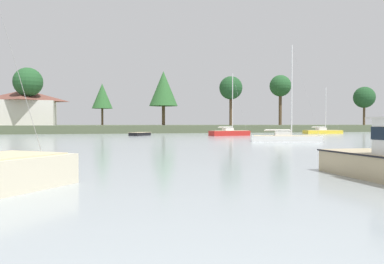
# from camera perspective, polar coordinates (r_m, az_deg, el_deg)

# --- Properties ---
(far_shore_bank) EXTENTS (201.45, 40.45, 1.47)m
(far_shore_bank) POSITION_cam_1_polar(r_m,az_deg,el_deg) (89.08, -10.15, 0.57)
(far_shore_bank) COLOR #4C563D
(far_shore_bank) RESTS_ON ground
(sailboat_white) EXTENTS (6.88, 4.50, 10.02)m
(sailboat_white) POSITION_cam_1_polar(r_m,az_deg,el_deg) (38.69, 14.07, -1.11)
(sailboat_white) COLOR white
(sailboat_white) RESTS_ON ground
(dinghy_black) EXTENTS (3.76, 3.77, 0.69)m
(dinghy_black) POSITION_cam_1_polar(r_m,az_deg,el_deg) (56.97, -7.93, -0.38)
(dinghy_black) COLOR black
(dinghy_black) RESTS_ON ground
(sailboat_red) EXTENTS (6.50, 2.90, 9.85)m
(sailboat_red) POSITION_cam_1_polar(r_m,az_deg,el_deg) (56.33, 5.73, -0.35)
(sailboat_red) COLOR #B2231E
(sailboat_red) RESTS_ON ground
(sailboat_yellow) EXTENTS (7.08, 2.32, 8.87)m
(sailboat_yellow) POSITION_cam_1_polar(r_m,az_deg,el_deg) (71.69, 19.25, -0.08)
(sailboat_yellow) COLOR gold
(sailboat_yellow) RESTS_ON ground
(mooring_buoy_white) EXTENTS (0.42, 0.42, 0.47)m
(mooring_buoy_white) POSITION_cam_1_polar(r_m,az_deg,el_deg) (67.06, 6.33, -0.21)
(mooring_buoy_white) COLOR white
(mooring_buoy_white) RESTS_ON ground
(mooring_buoy_green) EXTENTS (0.43, 0.43, 0.48)m
(mooring_buoy_green) POSITION_cam_1_polar(r_m,az_deg,el_deg) (35.82, 26.13, -1.61)
(mooring_buoy_green) COLOR #1E8C47
(mooring_buoy_green) RESTS_ON ground
(shore_tree_left) EXTENTS (5.48, 5.48, 12.79)m
(shore_tree_left) POSITION_cam_1_polar(r_m,az_deg,el_deg) (99.27, 13.29, 6.75)
(shore_tree_left) COLOR brown
(shore_tree_left) RESTS_ON far_shore_bank
(shore_tree_far_left) EXTENTS (6.38, 6.38, 12.12)m
(shore_tree_far_left) POSITION_cam_1_polar(r_m,az_deg,el_deg) (84.77, -4.37, 6.57)
(shore_tree_far_left) COLOR brown
(shore_tree_far_left) RESTS_ON far_shore_bank
(shore_tree_left_mid) EXTENTS (4.95, 4.95, 8.98)m
(shore_tree_left_mid) POSITION_cam_1_polar(r_m,az_deg,el_deg) (96.83, 24.72, 4.79)
(shore_tree_left_mid) COLOR brown
(shore_tree_left_mid) RESTS_ON far_shore_bank
(shore_tree_right) EXTENTS (5.62, 5.62, 11.28)m
(shore_tree_right) POSITION_cam_1_polar(r_m,az_deg,el_deg) (80.37, -23.67, 6.93)
(shore_tree_right) COLOR brown
(shore_tree_right) RESTS_ON far_shore_bank
(shore_tree_right_mid) EXTENTS (4.56, 4.56, 9.31)m
(shore_tree_right_mid) POSITION_cam_1_polar(r_m,az_deg,el_deg) (86.41, -13.50, 5.32)
(shore_tree_right_mid) COLOR brown
(shore_tree_right_mid) RESTS_ON far_shore_bank
(shore_tree_inland_a) EXTENTS (4.84, 4.84, 10.24)m
(shore_tree_inland_a) POSITION_cam_1_polar(r_m,az_deg,el_deg) (79.21, 5.93, 6.63)
(shore_tree_inland_a) COLOR brown
(shore_tree_inland_a) RESTS_ON far_shore_bank
(cottage_behind_trees) EXTENTS (12.39, 10.46, 7.24)m
(cottage_behind_trees) POSITION_cam_1_polar(r_m,az_deg,el_deg) (83.63, -24.04, 3.51)
(cottage_behind_trees) COLOR silver
(cottage_behind_trees) RESTS_ON far_shore_bank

